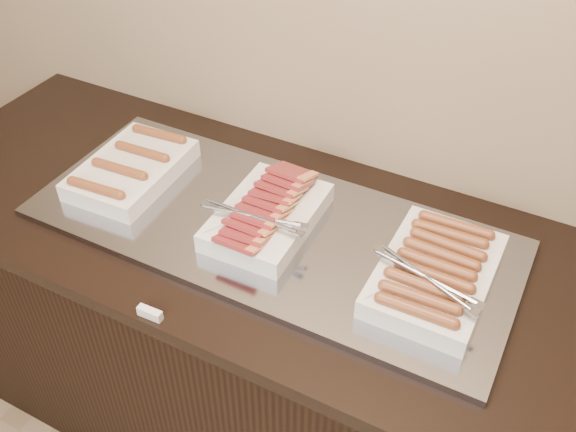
{
  "coord_description": "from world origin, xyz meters",
  "views": [
    {
      "loc": [
        0.6,
        1.11,
        1.96
      ],
      "look_at": [
        0.06,
        2.13,
        0.97
      ],
      "focal_mm": 40.0,
      "sensor_mm": 36.0,
      "label": 1
    }
  ],
  "objects_px": {
    "dish_left": "(132,169)",
    "dish_center": "(266,214)",
    "counter": "(270,343)",
    "warming_tray": "(270,228)",
    "dish_right": "(435,273)"
  },
  "relations": [
    {
      "from": "dish_left",
      "to": "dish_right",
      "type": "height_order",
      "value": "dish_right"
    },
    {
      "from": "dish_left",
      "to": "dish_center",
      "type": "relative_size",
      "value": 0.98
    },
    {
      "from": "warming_tray",
      "to": "dish_center",
      "type": "bearing_deg",
      "value": -144.7
    },
    {
      "from": "warming_tray",
      "to": "dish_center",
      "type": "height_order",
      "value": "dish_center"
    },
    {
      "from": "counter",
      "to": "dish_right",
      "type": "bearing_deg",
      "value": -0.54
    },
    {
      "from": "warming_tray",
      "to": "dish_right",
      "type": "xyz_separation_m",
      "value": [
        0.42,
        -0.0,
        0.04
      ]
    },
    {
      "from": "dish_right",
      "to": "dish_left",
      "type": "bearing_deg",
      "value": 179.83
    },
    {
      "from": "counter",
      "to": "dish_right",
      "type": "relative_size",
      "value": 5.86
    },
    {
      "from": "counter",
      "to": "dish_left",
      "type": "relative_size",
      "value": 6.09
    },
    {
      "from": "warming_tray",
      "to": "dish_right",
      "type": "distance_m",
      "value": 0.42
    },
    {
      "from": "dish_center",
      "to": "dish_right",
      "type": "relative_size",
      "value": 0.98
    },
    {
      "from": "warming_tray",
      "to": "dish_left",
      "type": "bearing_deg",
      "value": 180.0
    },
    {
      "from": "counter",
      "to": "dish_left",
      "type": "distance_m",
      "value": 0.64
    },
    {
      "from": "dish_left",
      "to": "dish_center",
      "type": "xyz_separation_m",
      "value": [
        0.41,
        -0.0,
        0.01
      ]
    },
    {
      "from": "dish_left",
      "to": "dish_center",
      "type": "height_order",
      "value": "dish_center"
    }
  ]
}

